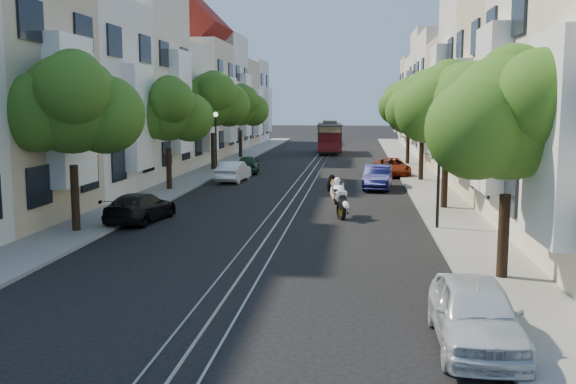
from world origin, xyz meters
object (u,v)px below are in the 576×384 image
(tree_w_d, at_px, (241,107))
(sportbike_rider, at_px, (338,195))
(parked_car_w_mid, at_px, (234,171))
(parked_car_w_far, at_px, (248,164))
(tree_e_a, at_px, (511,119))
(tree_e_b, at_px, (449,106))
(parked_car_e_near, at_px, (475,313))
(cable_car, at_px, (330,136))
(parked_car_e_far, at_px, (392,167))
(parked_car_w_near, at_px, (140,207))
(tree_w_b, at_px, (168,112))
(lamp_east, at_px, (439,156))
(tree_e_c, at_px, (424,108))
(lamp_west, at_px, (216,134))
(parked_car_e_mid, at_px, (378,177))
(tree_w_a, at_px, (72,106))
(tree_w_c, at_px, (213,101))
(tree_e_d, at_px, (410,103))

(tree_w_d, distance_m, sportbike_rider, 31.28)
(parked_car_w_mid, xyz_separation_m, parked_car_w_far, (0.06, 5.00, -0.02))
(tree_w_d, relative_size, sportbike_rider, 3.11)
(tree_e_a, relative_size, tree_e_b, 0.94)
(tree_w_d, xyz_separation_m, parked_car_e_near, (12.74, -43.98, -3.91))
(cable_car, xyz_separation_m, parked_car_w_mid, (-4.96, -24.08, -1.09))
(parked_car_e_far, bearing_deg, tree_e_b, -90.14)
(cable_car, relative_size, parked_car_w_near, 1.86)
(tree_w_b, distance_m, tree_w_d, 22.00)
(lamp_east, bearing_deg, tree_e_c, 86.56)
(tree_w_b, bearing_deg, lamp_west, 84.03)
(cable_car, bearing_deg, tree_w_d, -140.98)
(parked_car_e_mid, xyz_separation_m, parked_car_w_far, (-8.80, 7.65, -0.06))
(lamp_east, bearing_deg, tree_e_b, 79.07)
(tree_w_a, relative_size, parked_car_w_near, 1.61)
(sportbike_rider, distance_m, parked_car_w_mid, 14.06)
(parked_car_w_mid, bearing_deg, lamp_east, 130.61)
(tree_e_c, bearing_deg, sportbike_rider, -109.65)
(tree_w_d, height_order, lamp_west, tree_w_d)
(tree_w_b, distance_m, parked_car_e_near, 25.67)
(tree_e_a, distance_m, tree_w_d, 41.57)
(tree_e_a, xyz_separation_m, tree_e_c, (0.00, 23.00, 0.20))
(tree_w_b, bearing_deg, tree_w_a, -90.00)
(tree_e_a, xyz_separation_m, tree_w_a, (-14.40, 5.00, 0.34))
(tree_e_a, xyz_separation_m, parked_car_w_near, (-12.86, 7.59, -3.80))
(cable_car, height_order, parked_car_e_mid, cable_car)
(tree_w_b, relative_size, lamp_east, 1.51)
(tree_e_c, xyz_separation_m, parked_car_e_far, (-1.66, 3.11, -4.01))
(tree_e_b, xyz_separation_m, parked_car_e_far, (-1.66, 14.11, -4.14))
(tree_w_b, height_order, parked_car_w_far, tree_w_b)
(tree_e_b, height_order, parked_car_e_mid, tree_e_b)
(parked_car_e_mid, xyz_separation_m, parked_car_w_near, (-10.00, -11.46, -0.08))
(tree_e_c, relative_size, parked_car_w_far, 1.78)
(tree_w_b, bearing_deg, parked_car_e_far, 35.58)
(tree_w_b, distance_m, tree_w_c, 11.02)
(tree_w_d, bearing_deg, parked_car_w_far, -77.45)
(tree_w_b, relative_size, tree_w_c, 0.88)
(lamp_west, bearing_deg, parked_car_w_far, 41.25)
(sportbike_rider, distance_m, parked_car_w_far, 18.56)
(parked_car_w_mid, bearing_deg, tree_w_c, -62.68)
(tree_e_a, height_order, tree_e_d, tree_e_d)
(parked_car_w_near, bearing_deg, tree_e_d, -108.32)
(tree_e_a, height_order, sportbike_rider, tree_e_a)
(tree_w_c, height_order, parked_car_e_mid, tree_w_c)
(parked_car_w_near, bearing_deg, parked_car_e_mid, -123.47)
(parked_car_e_mid, bearing_deg, parked_car_w_far, 144.53)
(tree_e_b, distance_m, cable_car, 34.57)
(parked_car_w_far, bearing_deg, lamp_east, 113.20)
(lamp_west, bearing_deg, cable_car, 71.85)
(sportbike_rider, height_order, parked_car_e_far, sportbike_rider)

